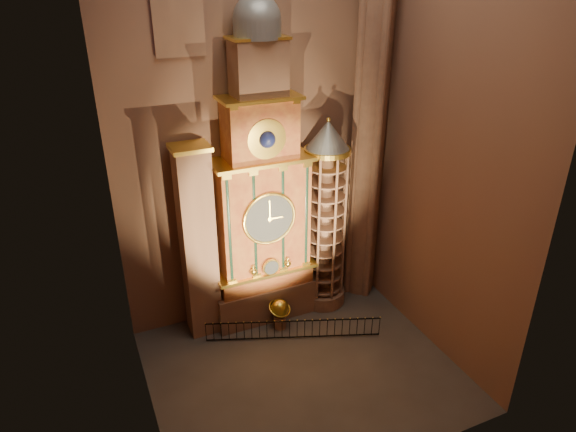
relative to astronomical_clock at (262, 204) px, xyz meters
name	(u,v)px	position (x,y,z in m)	size (l,w,h in m)	color
floor	(302,369)	(0.00, -4.96, -6.68)	(14.00, 14.00, 0.00)	#383330
wall_back	(252,115)	(0.00, 1.04, 4.32)	(22.00, 22.00, 0.00)	brown
wall_left	(119,178)	(-7.00, -4.96, 4.32)	(22.00, 22.00, 0.00)	brown
wall_right	(450,130)	(7.00, -4.96, 4.32)	(22.00, 22.00, 0.00)	brown
astronomical_clock	(262,204)	(0.00, 0.00, 0.00)	(5.60, 2.41, 16.70)	#8C634C
portrait_tower	(198,244)	(-3.40, 0.02, -1.53)	(1.80, 1.60, 10.20)	#8C634C
stair_turret	(325,219)	(3.50, -0.26, -1.41)	(2.50, 2.50, 10.80)	#8C634C
gothic_pier	(371,107)	(6.10, 0.04, 4.32)	(2.04, 2.04, 22.00)	#8C634C
celestial_globe	(280,311)	(0.28, -1.55, -5.64)	(1.51, 1.47, 1.72)	#8C634C
iron_railing	(293,329)	(0.55, -2.71, -6.09)	(8.41, 3.22, 1.08)	black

